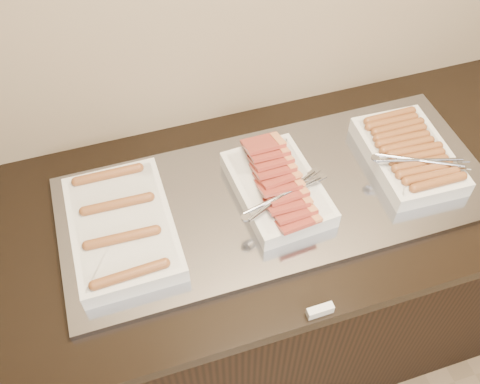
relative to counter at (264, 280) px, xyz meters
name	(u,v)px	position (x,y,z in m)	size (l,w,h in m)	color
counter	(264,280)	(0.00, 0.00, 0.00)	(2.06, 0.76, 0.90)	black
warming_tray	(278,196)	(0.02, 0.00, 0.46)	(1.20, 0.50, 0.02)	#9699A4
dish_left	(122,227)	(-0.41, 0.00, 0.50)	(0.26, 0.39, 0.07)	silver
dish_center	(278,187)	(0.02, 0.00, 0.50)	(0.27, 0.35, 0.10)	silver
dish_right	(409,154)	(0.42, 0.00, 0.50)	(0.27, 0.34, 0.08)	silver
label_holder	(320,311)	(0.00, -0.36, 0.46)	(0.07, 0.02, 0.03)	silver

